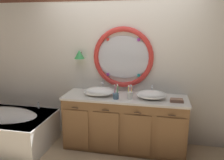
# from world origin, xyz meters

# --- Properties ---
(ground_plane) EXTENTS (14.00, 14.00, 0.00)m
(ground_plane) POSITION_xyz_m (0.00, 0.00, 0.00)
(ground_plane) COLOR tan
(back_wall_assembly) EXTENTS (6.40, 0.26, 2.60)m
(back_wall_assembly) POSITION_xyz_m (-0.00, 0.59, 1.31)
(back_wall_assembly) COLOR silver
(back_wall_assembly) RESTS_ON ground_plane
(vanity_counter) EXTENTS (1.89, 0.63, 0.84)m
(vanity_counter) POSITION_xyz_m (0.11, 0.25, 0.42)
(vanity_counter) COLOR olive
(vanity_counter) RESTS_ON ground_plane
(bathtub) EXTENTS (1.60, 0.94, 0.62)m
(bathtub) POSITION_xyz_m (-1.84, -0.08, 0.31)
(bathtub) COLOR white
(bathtub) RESTS_ON ground_plane
(sink_basin_left) EXTENTS (0.47, 0.47, 0.13)m
(sink_basin_left) POSITION_xyz_m (-0.29, 0.23, 0.91)
(sink_basin_left) COLOR white
(sink_basin_left) RESTS_ON vanity_counter
(sink_basin_right) EXTENTS (0.44, 0.44, 0.12)m
(sink_basin_right) POSITION_xyz_m (0.50, 0.23, 0.91)
(sink_basin_right) COLOR white
(sink_basin_right) RESTS_ON vanity_counter
(faucet_set_left) EXTENTS (0.24, 0.12, 0.17)m
(faucet_set_left) POSITION_xyz_m (-0.29, 0.47, 0.91)
(faucet_set_left) COLOR silver
(faucet_set_left) RESTS_ON vanity_counter
(faucet_set_right) EXTENTS (0.22, 0.14, 0.14)m
(faucet_set_right) POSITION_xyz_m (0.50, 0.47, 0.90)
(faucet_set_right) COLOR silver
(faucet_set_right) RESTS_ON vanity_counter
(toothbrush_holder_left) EXTENTS (0.09, 0.09, 0.22)m
(toothbrush_holder_left) POSITION_xyz_m (-0.01, 0.12, 0.89)
(toothbrush_holder_left) COLOR slate
(toothbrush_holder_left) RESTS_ON vanity_counter
(toothbrush_holder_right) EXTENTS (0.09, 0.09, 0.20)m
(toothbrush_holder_right) POSITION_xyz_m (0.20, 0.16, 0.90)
(toothbrush_holder_right) COLOR white
(toothbrush_holder_right) RESTS_ON vanity_counter
(soap_dispenser) EXTENTS (0.07, 0.07, 0.16)m
(soap_dispenser) POSITION_xyz_m (0.18, 0.40, 0.91)
(soap_dispenser) COLOR pink
(soap_dispenser) RESTS_ON vanity_counter
(folded_hand_towel) EXTENTS (0.19, 0.11, 0.04)m
(folded_hand_towel) POSITION_xyz_m (0.87, 0.16, 0.87)
(folded_hand_towel) COLOR #936B56
(folded_hand_towel) RESTS_ON vanity_counter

